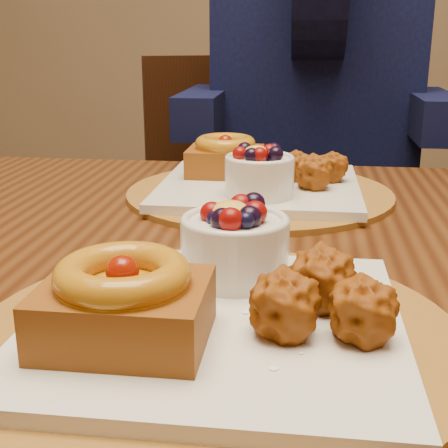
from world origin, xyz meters
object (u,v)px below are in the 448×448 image
at_px(dining_table, 244,309).
at_px(chair_far, 233,210).
at_px(place_setting_far, 257,179).
at_px(diner, 317,44).
at_px(place_setting_near, 213,303).

bearing_deg(dining_table, chair_far, 97.26).
relative_size(place_setting_far, chair_far, 0.41).
bearing_deg(diner, place_setting_near, -115.66).
xyz_separation_m(dining_table, place_setting_near, (-0.00, -0.21, 0.10)).
bearing_deg(place_setting_near, diner, 85.14).
distance_m(place_setting_near, chair_far, 1.25).
bearing_deg(diner, dining_table, -116.75).
xyz_separation_m(place_setting_far, chair_far, (-0.12, 0.78, -0.27)).
height_order(place_setting_far, chair_far, chair_far).
xyz_separation_m(place_setting_near, place_setting_far, (0.00, 0.43, -0.00)).
height_order(place_setting_near, chair_far, chair_far).
height_order(dining_table, place_setting_near, place_setting_near).
height_order(dining_table, place_setting_far, place_setting_far).
bearing_deg(diner, chair_far, 112.83).
height_order(dining_table, chair_far, chair_far).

